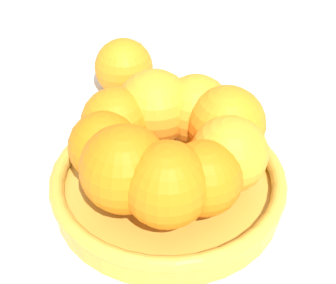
% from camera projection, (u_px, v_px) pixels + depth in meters
% --- Properties ---
extents(ground_plane, '(4.00, 4.00, 0.00)m').
position_uv_depth(ground_plane, '(168.00, 198.00, 0.59)').
color(ground_plane, beige).
extents(fruit_bowl, '(0.24, 0.24, 0.04)m').
position_uv_depth(fruit_bowl, '(168.00, 185.00, 0.58)').
color(fruit_bowl, gold).
rests_on(fruit_bowl, ground_plane).
extents(orange_pile, '(0.20, 0.19, 0.08)m').
position_uv_depth(orange_pile, '(169.00, 142.00, 0.54)').
color(orange_pile, orange).
rests_on(orange_pile, fruit_bowl).
extents(stray_orange, '(0.08, 0.08, 0.08)m').
position_uv_depth(stray_orange, '(124.00, 67.00, 0.73)').
color(stray_orange, orange).
rests_on(stray_orange, ground_plane).
extents(napkin_folded, '(0.17, 0.17, 0.01)m').
position_uv_depth(napkin_folded, '(188.00, 51.00, 0.83)').
color(napkin_folded, silver).
rests_on(napkin_folded, ground_plane).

